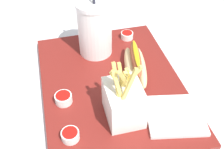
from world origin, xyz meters
TOP-DOWN VIEW (x-y plane):
  - ground_plane at (0.00, 0.00)m, footprint 2.40×2.40m
  - food_tray at (0.00, 0.00)m, footprint 0.46×0.34m
  - soda_cup at (-0.14, -0.01)m, footprint 0.09×0.09m
  - fries_basket at (0.10, 0.00)m, footprint 0.09×0.08m
  - hot_dog_1 at (-0.02, 0.07)m, footprint 0.16×0.08m
  - ketchup_cup_1 at (0.13, -0.12)m, footprint 0.04×0.04m
  - ketchup_cup_2 at (-0.18, 0.09)m, footprint 0.04×0.04m
  - ketchup_cup_3 at (0.03, -0.12)m, footprint 0.04×0.04m
  - napkin_stack at (0.14, 0.11)m, footprint 0.13×0.14m

SIDE VIEW (x-z plane):
  - ground_plane at x=0.00m, z-range -0.02..0.00m
  - food_tray at x=0.00m, z-range 0.00..0.02m
  - napkin_stack at x=0.14m, z-range 0.02..0.03m
  - ketchup_cup_2 at x=-0.18m, z-range 0.02..0.04m
  - ketchup_cup_1 at x=0.13m, z-range 0.02..0.04m
  - ketchup_cup_3 at x=0.03m, z-range 0.02..0.04m
  - hot_dog_1 at x=-0.02m, z-range 0.01..0.08m
  - fries_basket at x=0.10m, z-range -0.01..0.14m
  - soda_cup at x=-0.14m, z-range -0.02..0.21m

